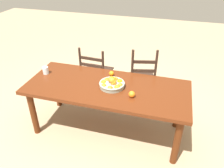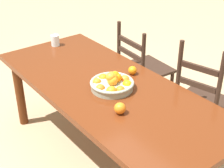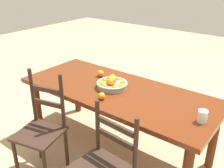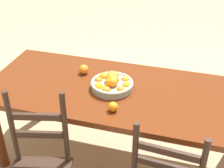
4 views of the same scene
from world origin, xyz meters
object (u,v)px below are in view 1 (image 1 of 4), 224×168
drinking_glass (46,70)px  chair_near_window (96,73)px  orange_loose_1 (132,94)px  fruit_bowl (112,83)px  orange_loose_0 (112,74)px  chair_by_cabinet (142,80)px  dining_table (107,92)px

drinking_glass → chair_near_window: bearing=55.0°
chair_near_window → orange_loose_1: bearing=134.5°
fruit_bowl → orange_loose_0: bearing=107.9°
chair_near_window → drinking_glass: size_ratio=8.98×
chair_by_cabinet → drinking_glass: 1.44m
chair_by_cabinet → orange_loose_1: 0.92m
dining_table → fruit_bowl: size_ratio=6.38×
drinking_glass → dining_table: bearing=-4.8°
orange_loose_0 → drinking_glass: size_ratio=0.67×
dining_table → chair_by_cabinet: size_ratio=2.03×
orange_loose_1 → drinking_glass: drinking_glass is taller
dining_table → orange_loose_1: bearing=-23.7°
dining_table → chair_by_cabinet: chair_by_cabinet is taller
orange_loose_0 → drinking_glass: bearing=-167.8°
dining_table → orange_loose_1: (0.35, -0.15, 0.13)m
chair_by_cabinet → orange_loose_0: bearing=37.2°
chair_by_cabinet → orange_loose_0: size_ratio=14.86×
chair_by_cabinet → orange_loose_1: bearing=76.6°
dining_table → orange_loose_1: size_ratio=26.69×
drinking_glass → orange_loose_1: bearing=-10.4°
chair_near_window → orange_loose_0: chair_near_window is taller
fruit_bowl → chair_near_window: bearing=123.2°
chair_near_window → chair_by_cabinet: 0.77m
fruit_bowl → orange_loose_0: size_ratio=4.73×
dining_table → drinking_glass: (-0.90, 0.08, 0.14)m
dining_table → orange_loose_0: (-0.02, 0.27, 0.12)m
chair_near_window → chair_by_cabinet: (0.77, -0.04, 0.02)m
chair_by_cabinet → fruit_bowl: chair_by_cabinet is taller
orange_loose_0 → chair_by_cabinet: bearing=51.0°
fruit_bowl → drinking_glass: size_ratio=3.15×
dining_table → orange_loose_0: bearing=93.7°
orange_loose_1 → drinking_glass: size_ratio=0.75×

